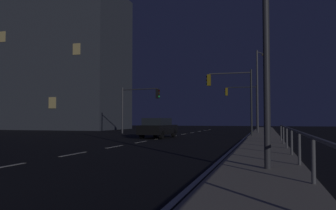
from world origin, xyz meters
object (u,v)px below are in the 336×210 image
(street_lamp_across_street, at_px, (259,84))
(building_distant, at_px, (45,64))
(traffic_light_mid_left, at_px, (139,100))
(street_lamp_mid_block, at_px, (263,2))
(traffic_light_mid_right, at_px, (243,98))
(traffic_light_far_right, at_px, (231,89))
(car, at_px, (158,128))

(street_lamp_across_street, xyz_separation_m, building_distant, (-31.97, 8.63, 5.00))
(building_distant, bearing_deg, traffic_light_mid_left, -30.64)
(street_lamp_mid_block, relative_size, street_lamp_across_street, 0.89)
(traffic_light_mid_right, xyz_separation_m, traffic_light_mid_left, (-9.82, -9.69, -0.59))
(traffic_light_far_right, relative_size, street_lamp_across_street, 0.65)
(street_lamp_mid_block, bearing_deg, traffic_light_mid_left, 118.25)
(car, relative_size, street_lamp_across_street, 0.53)
(traffic_light_far_right, xyz_separation_m, building_distant, (-29.91, 16.04, 6.14))
(traffic_light_far_right, relative_size, street_lamp_mid_block, 0.73)
(street_lamp_across_street, bearing_deg, traffic_light_far_right, -105.47)
(traffic_light_mid_left, bearing_deg, car, -58.48)
(street_lamp_mid_block, bearing_deg, car, 116.76)
(street_lamp_mid_block, height_order, street_lamp_across_street, street_lamp_across_street)
(street_lamp_across_street, relative_size, building_distant, 0.34)
(car, relative_size, traffic_light_mid_left, 0.93)
(car, distance_m, street_lamp_mid_block, 18.44)
(traffic_light_mid_right, height_order, traffic_light_mid_left, traffic_light_mid_right)
(car, height_order, traffic_light_mid_right, traffic_light_mid_right)
(street_lamp_across_street, bearing_deg, traffic_light_mid_left, -164.38)
(car, height_order, street_lamp_across_street, street_lamp_across_street)
(car, height_order, traffic_light_mid_left, traffic_light_mid_left)
(traffic_light_mid_left, relative_size, traffic_light_far_right, 0.89)
(traffic_light_mid_left, xyz_separation_m, traffic_light_far_right, (9.77, -4.11, 0.52))
(traffic_light_mid_right, distance_m, street_lamp_mid_block, 32.92)
(traffic_light_far_right, xyz_separation_m, street_lamp_across_street, (2.05, 7.42, 1.14))
(traffic_light_mid_left, xyz_separation_m, street_lamp_mid_block, (12.42, -23.12, 1.16))
(car, bearing_deg, traffic_light_far_right, 27.78)
(traffic_light_mid_right, bearing_deg, traffic_light_far_right, -90.23)
(traffic_light_mid_left, distance_m, street_lamp_across_street, 12.39)
(traffic_light_mid_left, bearing_deg, street_lamp_mid_block, -61.75)
(street_lamp_across_street, bearing_deg, traffic_light_mid_right, 107.38)
(traffic_light_mid_left, height_order, street_lamp_across_street, street_lamp_across_street)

